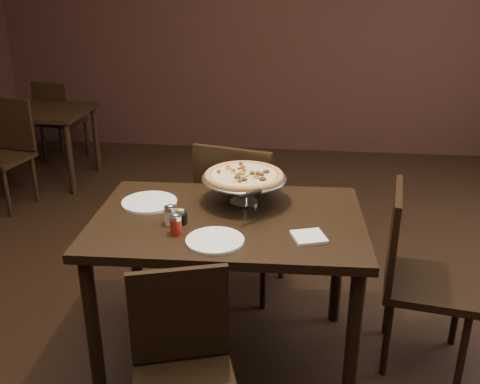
# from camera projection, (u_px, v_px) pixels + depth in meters

# --- Properties ---
(room) EXTENTS (6.04, 7.04, 2.84)m
(room) POSITION_uv_depth(u_px,v_px,m) (246.00, 81.00, 2.35)
(room) COLOR black
(room) RESTS_ON ground
(dining_table) EXTENTS (1.29, 0.89, 0.79)m
(dining_table) POSITION_uv_depth(u_px,v_px,m) (228.00, 237.00, 2.53)
(dining_table) COLOR black
(dining_table) RESTS_ON ground
(background_table) EXTENTS (1.11, 0.74, 0.69)m
(background_table) POSITION_uv_depth(u_px,v_px,m) (29.00, 119.00, 4.95)
(background_table) COLOR black
(background_table) RESTS_ON ground
(pizza_stand) EXTENTS (0.42, 0.42, 0.17)m
(pizza_stand) POSITION_uv_depth(u_px,v_px,m) (244.00, 176.00, 2.60)
(pizza_stand) COLOR silver
(pizza_stand) RESTS_ON dining_table
(parmesan_shaker) EXTENTS (0.06, 0.06, 0.10)m
(parmesan_shaker) POSITION_uv_depth(u_px,v_px,m) (171.00, 215.00, 2.41)
(parmesan_shaker) COLOR beige
(parmesan_shaker) RESTS_ON dining_table
(pepper_flake_shaker) EXTENTS (0.06, 0.06, 0.10)m
(pepper_flake_shaker) POSITION_uv_depth(u_px,v_px,m) (176.00, 224.00, 2.32)
(pepper_flake_shaker) COLOR maroon
(pepper_flake_shaker) RESTS_ON dining_table
(packet_caddy) EXTENTS (0.09, 0.09, 0.07)m
(packet_caddy) POSITION_uv_depth(u_px,v_px,m) (178.00, 217.00, 2.43)
(packet_caddy) COLOR black
(packet_caddy) RESTS_ON dining_table
(napkin_stack) EXTENTS (0.17, 0.17, 0.01)m
(napkin_stack) POSITION_uv_depth(u_px,v_px,m) (309.00, 237.00, 2.29)
(napkin_stack) COLOR white
(napkin_stack) RESTS_ON dining_table
(plate_left) EXTENTS (0.27, 0.27, 0.01)m
(plate_left) POSITION_uv_depth(u_px,v_px,m) (149.00, 202.00, 2.64)
(plate_left) COLOR white
(plate_left) RESTS_ON dining_table
(plate_near) EXTENTS (0.25, 0.25, 0.01)m
(plate_near) POSITION_uv_depth(u_px,v_px,m) (215.00, 240.00, 2.26)
(plate_near) COLOR white
(plate_near) RESTS_ON dining_table
(serving_spatula) EXTENTS (0.17, 0.17, 0.02)m
(serving_spatula) POSITION_uv_depth(u_px,v_px,m) (250.00, 195.00, 2.39)
(serving_spatula) COLOR silver
(serving_spatula) RESTS_ON pizza_stand
(chair_far) EXTENTS (0.55, 0.55, 0.98)m
(chair_far) POSITION_uv_depth(u_px,v_px,m) (240.00, 214.00, 3.14)
(chair_far) COLOR black
(chair_far) RESTS_ON ground
(chair_near) EXTENTS (0.48, 0.48, 0.82)m
(chair_near) POSITION_uv_depth(u_px,v_px,m) (184.00, 369.00, 2.02)
(chair_near) COLOR black
(chair_near) RESTS_ON ground
(chair_side) EXTENTS (0.49, 0.49, 0.91)m
(chair_side) POSITION_uv_depth(u_px,v_px,m) (415.00, 272.00, 2.60)
(chair_side) COLOR black
(chair_side) RESTS_ON ground
(bg_chair_far) EXTENTS (0.45, 0.45, 0.84)m
(bg_chair_far) POSITION_uv_depth(u_px,v_px,m) (59.00, 118.00, 5.55)
(bg_chair_far) COLOR black
(bg_chair_far) RESTS_ON ground
(bg_chair_near) EXTENTS (0.49, 0.49, 0.89)m
(bg_chair_near) POSITION_uv_depth(u_px,v_px,m) (5.00, 149.00, 4.45)
(bg_chair_near) COLOR black
(bg_chair_near) RESTS_ON ground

